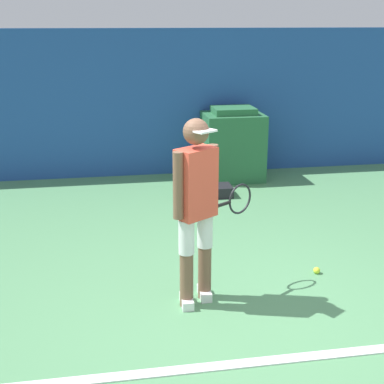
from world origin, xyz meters
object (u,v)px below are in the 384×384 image
equipment_bag (207,191)px  tennis_player (197,204)px  tennis_ball (317,270)px  covered_chair (233,145)px

equipment_bag → tennis_player: bearing=-102.9°
tennis_player → equipment_bag: (0.68, 2.95, -0.85)m
tennis_player → tennis_ball: size_ratio=24.62×
tennis_player → equipment_bag: bearing=44.5°
covered_chair → tennis_player: bearing=-108.3°
tennis_player → tennis_ball: 1.61m
tennis_ball → tennis_player: bearing=-165.4°
tennis_player → covered_chair: tennis_player is taller
tennis_ball → covered_chair: covered_chair is taller
tennis_player → equipment_bag: tennis_player is taller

